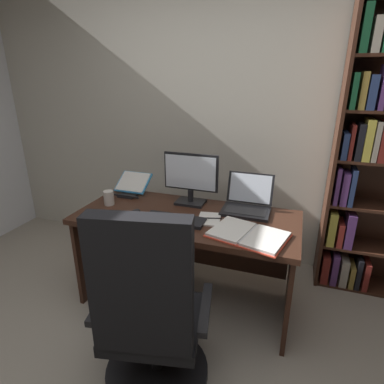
% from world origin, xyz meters
% --- Properties ---
extents(wall_back, '(5.42, 0.12, 2.78)m').
position_xyz_m(wall_back, '(0.00, 1.95, 1.39)').
color(wall_back, beige).
rests_on(wall_back, ground).
extents(desk, '(1.57, 0.70, 0.73)m').
position_xyz_m(desk, '(-0.11, 1.14, 0.53)').
color(desk, '#381E14').
rests_on(desk, ground).
extents(bookshelf, '(0.86, 0.29, 2.15)m').
position_xyz_m(bookshelf, '(1.17, 1.73, 1.07)').
color(bookshelf, '#381E14').
rests_on(bookshelf, ground).
extents(office_chair, '(0.68, 0.60, 1.12)m').
position_xyz_m(office_chair, '(-0.04, 0.29, 0.47)').
color(office_chair, black).
rests_on(office_chair, ground).
extents(monitor, '(0.42, 0.16, 0.39)m').
position_xyz_m(monitor, '(-0.16, 1.29, 0.92)').
color(monitor, black).
rests_on(monitor, desk).
extents(laptop, '(0.34, 0.32, 0.25)m').
position_xyz_m(laptop, '(0.28, 1.30, 0.78)').
color(laptop, black).
rests_on(laptop, desk).
extents(keyboard, '(0.42, 0.15, 0.02)m').
position_xyz_m(keyboard, '(-0.16, 0.95, 0.74)').
color(keyboard, black).
rests_on(keyboard, desk).
extents(computer_mouse, '(0.06, 0.10, 0.04)m').
position_xyz_m(computer_mouse, '(-0.46, 0.95, 0.75)').
color(computer_mouse, black).
rests_on(computer_mouse, desk).
extents(reading_stand_with_book, '(0.27, 0.26, 0.15)m').
position_xyz_m(reading_stand_with_book, '(-0.70, 1.35, 0.80)').
color(reading_stand_with_book, black).
rests_on(reading_stand_with_book, desk).
extents(open_binder, '(0.53, 0.42, 0.02)m').
position_xyz_m(open_binder, '(0.35, 0.90, 0.74)').
color(open_binder, '#DB422D').
rests_on(open_binder, desk).
extents(notepad, '(0.18, 0.23, 0.01)m').
position_xyz_m(notepad, '(0.06, 1.05, 0.73)').
color(notepad, silver).
rests_on(notepad, desk).
extents(pen, '(0.14, 0.05, 0.01)m').
position_xyz_m(pen, '(0.08, 1.05, 0.74)').
color(pen, black).
rests_on(pen, notepad).
extents(coffee_mug, '(0.08, 0.08, 0.11)m').
position_xyz_m(coffee_mug, '(-0.74, 1.06, 0.78)').
color(coffee_mug, silver).
rests_on(coffee_mug, desk).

